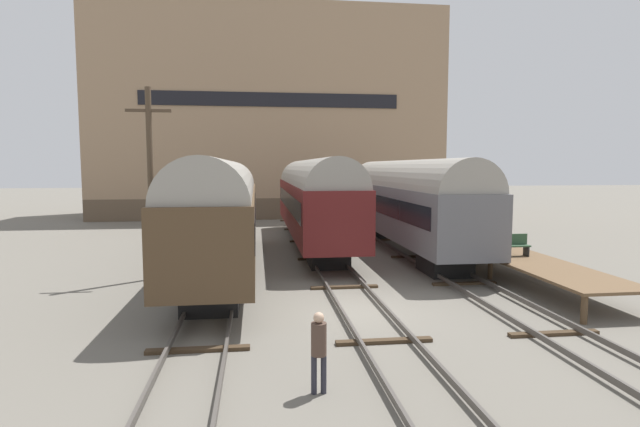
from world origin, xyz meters
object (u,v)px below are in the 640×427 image
Objects in this scene: train_car_grey at (407,200)px; train_car_brown at (222,208)px; person_worker at (319,345)px; bench at (512,244)px; utility_pole at (151,181)px; train_car_maroon at (313,197)px.

train_car_grey reaches higher than train_car_brown.
person_worker is (-6.91, -16.41, -1.81)m from train_car_grey.
bench is 0.18× the size of utility_pole.
train_car_brown is 13.00× the size of bench.
bench is at bearing -53.90° from train_car_maroon.
utility_pole is (-7.59, -8.04, 1.19)m from train_car_maroon.
train_car_grey reaches higher than person_worker.
train_car_brown is at bearing 24.12° from utility_pole.
utility_pole is at bearing -155.88° from train_car_brown.
person_worker is at bearing -112.82° from train_car_grey.
bench is 13.26m from person_worker.
utility_pole reaches higher than person_worker.
train_car_brown is 12.47m from bench.
bench is (7.19, -9.86, -1.45)m from train_car_maroon.
bench reaches higher than person_worker.
train_car_brown reaches higher than bench.
utility_pole reaches higher than bench.
train_car_brown is (-4.82, -6.80, -0.06)m from train_car_maroon.
person_worker is at bearing -96.16° from train_car_maroon.
train_car_grey is at bearing 67.18° from person_worker.
train_car_maroon is 13.55× the size of bench.
train_car_grey is 0.94× the size of train_car_brown.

